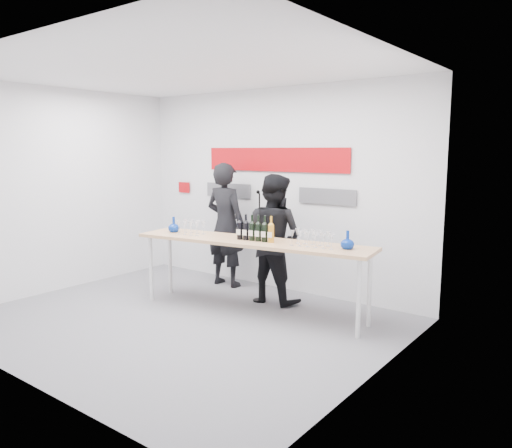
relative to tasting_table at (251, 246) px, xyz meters
The scene contains 12 objects.
ground 1.28m from the tasting_table, 120.17° to the right, with size 5.00×5.00×0.00m, color slate.
back_wall 1.42m from the tasting_table, 111.40° to the left, with size 5.00×0.04×3.00m, color silver.
signage 1.58m from the tasting_table, 114.22° to the left, with size 3.38×0.02×0.79m.
tasting_table is the anchor object (origin of this frame).
wine_bottles 0.25m from the tasting_table, 12.69° to the right, with size 0.53×0.15×0.33m.
decanter_left 1.27m from the tasting_table, behind, with size 0.16×0.16×0.21m, color navy, non-canonical shape.
decanter_right 1.27m from the tasting_table, ahead, with size 0.16×0.16×0.21m, color navy, non-canonical shape.
glasses_left 0.95m from the tasting_table, behind, with size 0.38×0.27×0.18m.
glasses_right 0.85m from the tasting_table, ahead, with size 0.58×0.28×0.18m.
presenter_left 1.40m from the tasting_table, 144.13° to the left, with size 0.69×0.46×1.90m, color black.
presenter_right 0.58m from the tasting_table, 95.82° to the left, with size 0.86×0.67×1.77m, color black.
mic_stand 0.64m from the tasting_table, 114.86° to the left, with size 0.18×0.18×1.56m.
Camera 1 is at (4.29, -4.14, 2.09)m, focal length 35.00 mm.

